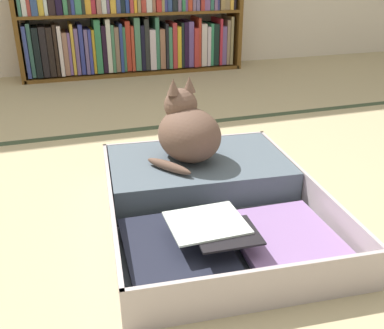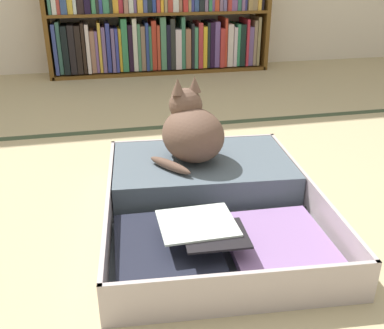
{
  "view_description": "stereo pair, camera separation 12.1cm",
  "coord_description": "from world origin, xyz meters",
  "views": [
    {
      "loc": [
        -0.34,
        -1.02,
        0.75
      ],
      "look_at": [
        0.05,
        0.2,
        0.16
      ],
      "focal_mm": 40.89,
      "sensor_mm": 36.0,
      "label": 1
    },
    {
      "loc": [
        -0.23,
        -1.05,
        0.75
      ],
      "look_at": [
        0.05,
        0.2,
        0.16
      ],
      "focal_mm": 40.89,
      "sensor_mm": 36.0,
      "label": 2
    }
  ],
  "objects": [
    {
      "name": "ground_plane",
      "position": [
        0.0,
        0.0,
        0.0
      ],
      "size": [
        10.0,
        10.0,
        0.0
      ],
      "primitive_type": "plane",
      "color": "tan"
    },
    {
      "name": "tatami_border",
      "position": [
        0.0,
        1.01,
        0.0
      ],
      "size": [
        4.8,
        0.05,
        0.0
      ],
      "color": "#37462E",
      "rests_on": "ground_plane"
    },
    {
      "name": "open_suitcase",
      "position": [
        0.1,
        0.19,
        0.05
      ],
      "size": [
        0.73,
        0.91,
        0.12
      ],
      "color": "#BCADAD",
      "rests_on": "ground_plane"
    },
    {
      "name": "black_cat",
      "position": [
        0.08,
        0.34,
        0.22
      ],
      "size": [
        0.29,
        0.3,
        0.28
      ],
      "color": "brown",
      "rests_on": "open_suitcase"
    },
    {
      "name": "bookshelf",
      "position": [
        0.26,
        2.25,
        0.41
      ],
      "size": [
        1.62,
        0.25,
        0.86
      ],
      "color": "brown",
      "rests_on": "ground_plane"
    }
  ]
}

